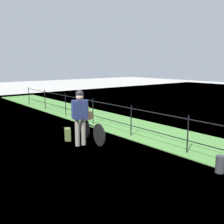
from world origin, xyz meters
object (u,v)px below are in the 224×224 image
(terrier_dog, at_px, (86,109))
(backpack_on_paving, at_px, (68,134))
(bicycle_main, at_px, (91,131))
(wooden_crate, at_px, (86,115))
(cyclist_person, at_px, (80,113))
(mooring_bollard, at_px, (220,164))

(terrier_dog, relative_size, backpack_on_paving, 0.80)
(bicycle_main, distance_m, backpack_on_paving, 0.80)
(wooden_crate, xyz_separation_m, terrier_dog, (0.02, -0.00, 0.20))
(backpack_on_paving, bearing_deg, terrier_dog, 89.30)
(cyclist_person, distance_m, mooring_bollard, 4.03)
(bicycle_main, distance_m, cyclist_person, 0.80)
(terrier_dog, bearing_deg, bicycle_main, -7.13)
(bicycle_main, distance_m, wooden_crate, 0.57)
(bicycle_main, distance_m, terrier_dog, 0.73)
(bicycle_main, xyz_separation_m, mooring_bollard, (3.81, 0.90, -0.16))
(wooden_crate, xyz_separation_m, cyclist_person, (0.47, -0.51, 0.20))
(cyclist_person, xyz_separation_m, mooring_bollard, (3.70, 1.37, -0.80))
(wooden_crate, bearing_deg, cyclist_person, -47.67)
(cyclist_person, xyz_separation_m, backpack_on_paving, (-0.70, -0.05, -0.80))
(mooring_bollard, bearing_deg, bicycle_main, -166.70)
(wooden_crate, distance_m, mooring_bollard, 4.30)
(terrier_dog, relative_size, cyclist_person, 0.19)
(backpack_on_paving, xyz_separation_m, mooring_bollard, (4.40, 1.42, -0.00))
(wooden_crate, height_order, mooring_bollard, wooden_crate)
(cyclist_person, bearing_deg, terrier_dog, 130.95)
(wooden_crate, xyz_separation_m, mooring_bollard, (4.17, 0.86, -0.60))
(bicycle_main, relative_size, terrier_dog, 5.17)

